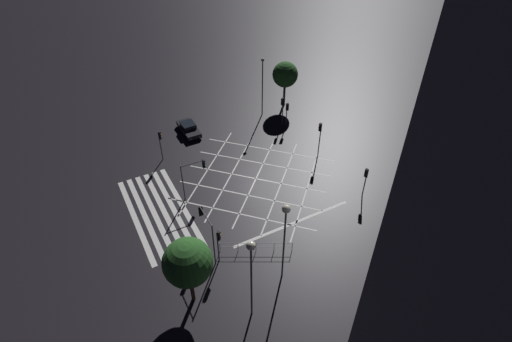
{
  "coord_description": "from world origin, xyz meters",
  "views": [
    {
      "loc": [
        28.36,
        -15.12,
        26.87
      ],
      "look_at": [
        0.0,
        0.0,
        1.04
      ],
      "focal_mm": 28.0,
      "sensor_mm": 36.0,
      "label": 1
    }
  ],
  "objects_px": {
    "street_lamp_east": "(262,80)",
    "street_tree_far": "(188,263)",
    "waiting_car": "(189,128)",
    "street_tree_near": "(285,75)",
    "street_lamp_west": "(251,261)",
    "traffic_light_se_main": "(206,225)",
    "street_lamp_far": "(285,223)",
    "traffic_light_se_cross": "(219,240)",
    "traffic_light_ne_cross": "(366,177)",
    "traffic_light_nw_cross": "(282,106)",
    "traffic_light_median_north": "(320,133)",
    "traffic_light_median_south": "(194,171)",
    "traffic_light_sw_cross": "(160,140)",
    "traffic_light_nw_main": "(287,110)"
  },
  "relations": [
    {
      "from": "traffic_light_median_south",
      "to": "traffic_light_sw_cross",
      "type": "relative_size",
      "value": 1.14
    },
    {
      "from": "street_tree_near",
      "to": "street_tree_far",
      "type": "bearing_deg",
      "value": -43.94
    },
    {
      "from": "traffic_light_nw_cross",
      "to": "traffic_light_se_cross",
      "type": "height_order",
      "value": "traffic_light_nw_cross"
    },
    {
      "from": "street_lamp_far",
      "to": "traffic_light_se_cross",
      "type": "bearing_deg",
      "value": -135.26
    },
    {
      "from": "traffic_light_median_south",
      "to": "street_lamp_west",
      "type": "xyz_separation_m",
      "value": [
        14.18,
        -1.25,
        3.04
      ]
    },
    {
      "from": "traffic_light_se_main",
      "to": "waiting_car",
      "type": "distance_m",
      "value": 19.39
    },
    {
      "from": "traffic_light_median_south",
      "to": "traffic_light_nw_main",
      "type": "distance_m",
      "value": 15.96
    },
    {
      "from": "street_lamp_east",
      "to": "street_tree_near",
      "type": "xyz_separation_m",
      "value": [
        -0.87,
        3.82,
        -0.57
      ]
    },
    {
      "from": "street_lamp_far",
      "to": "traffic_light_nw_main",
      "type": "bearing_deg",
      "value": 147.63
    },
    {
      "from": "traffic_light_sw_cross",
      "to": "street_lamp_west",
      "type": "bearing_deg",
      "value": -90.39
    },
    {
      "from": "traffic_light_se_cross",
      "to": "street_tree_near",
      "type": "height_order",
      "value": "street_tree_near"
    },
    {
      "from": "traffic_light_se_cross",
      "to": "street_lamp_west",
      "type": "relative_size",
      "value": 0.44
    },
    {
      "from": "street_tree_near",
      "to": "street_tree_far",
      "type": "height_order",
      "value": "street_tree_far"
    },
    {
      "from": "street_tree_near",
      "to": "street_lamp_west",
      "type": "bearing_deg",
      "value": -35.49
    },
    {
      "from": "traffic_light_nw_main",
      "to": "street_lamp_east",
      "type": "distance_m",
      "value": 4.93
    },
    {
      "from": "traffic_light_median_north",
      "to": "street_tree_far",
      "type": "relative_size",
      "value": 0.69
    },
    {
      "from": "traffic_light_se_cross",
      "to": "traffic_light_median_north",
      "type": "distance_m",
      "value": 17.79
    },
    {
      "from": "traffic_light_nw_cross",
      "to": "traffic_light_se_main",
      "type": "bearing_deg",
      "value": 42.59
    },
    {
      "from": "street_tree_far",
      "to": "waiting_car",
      "type": "xyz_separation_m",
      "value": [
        -22.14,
        7.95,
        -3.8
      ]
    },
    {
      "from": "street_lamp_east",
      "to": "street_tree_far",
      "type": "xyz_separation_m",
      "value": [
        21.63,
        -17.86,
        -0.58
      ]
    },
    {
      "from": "traffic_light_se_cross",
      "to": "street_lamp_far",
      "type": "height_order",
      "value": "street_lamp_far"
    },
    {
      "from": "traffic_light_ne_cross",
      "to": "street_tree_near",
      "type": "distance_m",
      "value": 19.55
    },
    {
      "from": "traffic_light_se_cross",
      "to": "street_lamp_east",
      "type": "relative_size",
      "value": 0.45
    },
    {
      "from": "street_tree_near",
      "to": "waiting_car",
      "type": "xyz_separation_m",
      "value": [
        0.36,
        -13.73,
        -3.81
      ]
    },
    {
      "from": "traffic_light_sw_cross",
      "to": "street_lamp_west",
      "type": "relative_size",
      "value": 0.46
    },
    {
      "from": "traffic_light_median_north",
      "to": "street_lamp_east",
      "type": "height_order",
      "value": "street_lamp_east"
    },
    {
      "from": "traffic_light_se_main",
      "to": "traffic_light_ne_cross",
      "type": "bearing_deg",
      "value": -91.51
    },
    {
      "from": "traffic_light_se_cross",
      "to": "street_lamp_far",
      "type": "distance_m",
      "value": 6.45
    },
    {
      "from": "street_lamp_far",
      "to": "waiting_car",
      "type": "xyz_separation_m",
      "value": [
        -23.46,
        0.85,
        -5.52
      ]
    },
    {
      "from": "traffic_light_ne_cross",
      "to": "traffic_light_median_south",
      "type": "distance_m",
      "value": 16.45
    },
    {
      "from": "traffic_light_ne_cross",
      "to": "traffic_light_se_main",
      "type": "distance_m",
      "value": 16.29
    },
    {
      "from": "traffic_light_se_main",
      "to": "street_lamp_west",
      "type": "bearing_deg",
      "value": -175.54
    },
    {
      "from": "street_tree_far",
      "to": "traffic_light_median_south",
      "type": "bearing_deg",
      "value": 157.21
    },
    {
      "from": "street_lamp_far",
      "to": "traffic_light_median_north",
      "type": "bearing_deg",
      "value": 135.51
    },
    {
      "from": "traffic_light_sw_cross",
      "to": "street_lamp_far",
      "type": "distance_m",
      "value": 20.29
    },
    {
      "from": "traffic_light_nw_main",
      "to": "street_lamp_far",
      "type": "xyz_separation_m",
      "value": [
        18.96,
        -12.02,
        3.74
      ]
    },
    {
      "from": "traffic_light_se_cross",
      "to": "street_tree_far",
      "type": "height_order",
      "value": "street_tree_far"
    },
    {
      "from": "traffic_light_se_cross",
      "to": "street_lamp_far",
      "type": "relative_size",
      "value": 0.45
    },
    {
      "from": "traffic_light_nw_cross",
      "to": "traffic_light_median_north",
      "type": "xyz_separation_m",
      "value": [
        7.53,
        0.19,
        0.38
      ]
    },
    {
      "from": "traffic_light_nw_cross",
      "to": "street_tree_near",
      "type": "xyz_separation_m",
      "value": [
        -4.14,
        2.84,
        1.72
      ]
    },
    {
      "from": "traffic_light_sw_cross",
      "to": "traffic_light_nw_cross",
      "type": "relative_size",
      "value": 0.98
    },
    {
      "from": "traffic_light_se_main",
      "to": "street_tree_near",
      "type": "height_order",
      "value": "street_tree_near"
    },
    {
      "from": "traffic_light_median_south",
      "to": "traffic_light_se_cross",
      "type": "xyz_separation_m",
      "value": [
        8.52,
        -1.29,
        -0.57
      ]
    },
    {
      "from": "street_tree_far",
      "to": "traffic_light_ne_cross",
      "type": "bearing_deg",
      "value": 99.56
    },
    {
      "from": "traffic_light_median_south",
      "to": "traffic_light_se_cross",
      "type": "height_order",
      "value": "traffic_light_median_south"
    },
    {
      "from": "traffic_light_median_north",
      "to": "street_tree_near",
      "type": "distance_m",
      "value": 12.05
    },
    {
      "from": "traffic_light_nw_cross",
      "to": "street_lamp_east",
      "type": "height_order",
      "value": "street_lamp_east"
    },
    {
      "from": "traffic_light_median_south",
      "to": "street_lamp_west",
      "type": "relative_size",
      "value": 0.53
    },
    {
      "from": "traffic_light_ne_cross",
      "to": "street_tree_far",
      "type": "relative_size",
      "value": 0.54
    },
    {
      "from": "traffic_light_median_north",
      "to": "street_tree_far",
      "type": "height_order",
      "value": "street_tree_far"
    }
  ]
}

